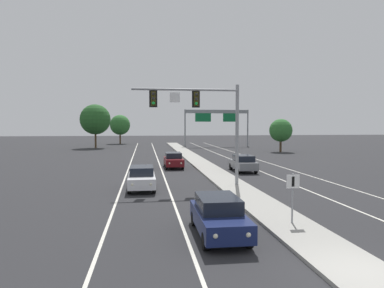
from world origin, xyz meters
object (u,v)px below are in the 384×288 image
Objects in this scene: highway_sign_gantry at (217,116)px; tree_far_left_c at (120,125)px; car_oncoming_darkred at (173,160)px; tree_far_right_a at (281,130)px; car_oncoming_navy at (219,216)px; tree_far_left_a at (95,119)px; car_receding_grey at (243,163)px; car_oncoming_white at (142,178)px; median_sign_post at (293,191)px; overhead_signal_mast at (204,113)px.

highway_sign_gantry reaches higher than tree_far_left_c.
highway_sign_gantry is at bearing 70.89° from car_oncoming_darkred.
tree_far_left_c reaches higher than tree_far_right_a.
car_oncoming_navy is 0.34× the size of highway_sign_gantry.
tree_far_left_a reaches higher than tree_far_right_a.
tree_far_right_a is (7.52, -15.03, -2.64)m from highway_sign_gantry.
car_oncoming_navy is 1.00× the size of car_oncoming_darkred.
car_receding_grey is (6.36, -3.77, 0.00)m from car_oncoming_darkred.
tree_far_left_c is at bearing 100.54° from car_oncoming_darkred.
car_receding_grey is 0.67× the size of tree_far_left_c.
highway_sign_gantry is (5.23, 37.21, 5.34)m from car_receding_grey.
tree_far_right_a is at bearing -45.19° from tree_far_left_c.
car_oncoming_white is at bearing -108.12° from highway_sign_gantry.
highway_sign_gantry reaches higher than median_sign_post.
overhead_signal_mast is 0.92× the size of tree_far_left_a.
car_oncoming_white is 47.75m from highway_sign_gantry.
overhead_signal_mast is 10.92m from median_sign_post.
car_receding_grey is at bearing -119.89° from tree_far_right_a.
tree_far_left_a reaches higher than car_oncoming_white.
car_oncoming_darkred is at bearing -136.07° from tree_far_right_a.
car_receding_grey is 52.40m from tree_far_left_c.
tree_far_left_a reaches higher than tree_far_left_c.
overhead_signal_mast is 46.05m from highway_sign_gantry.
tree_far_left_c is (-20.21, 12.87, -1.79)m from highway_sign_gantry.
tree_far_right_a is at bearing 43.93° from car_oncoming_darkred.
tree_far_left_c is (-12.13, 67.74, 2.79)m from median_sign_post.
tree_far_right_a is (17.87, 29.83, -1.82)m from overhead_signal_mast.
car_oncoming_white is at bearing -140.38° from car_receding_grey.
car_oncoming_darkred is at bearing 90.03° from car_oncoming_navy.
tree_far_left_c reaches higher than car_oncoming_darkred.
overhead_signal_mast is 1.70× the size of car_oncoming_navy.
tree_far_right_a reaches higher than car_oncoming_darkred.
car_oncoming_darkred is at bearing -109.11° from highway_sign_gantry.
median_sign_post is 42.82m from tree_far_right_a.
highway_sign_gantry is at bearing 82.00° from car_receding_grey.
tree_far_left_c is (-8.63, 68.55, 3.56)m from car_oncoming_navy.
tree_far_right_a is at bearing -63.43° from highway_sign_gantry.
car_oncoming_navy is (-3.50, -0.81, -0.77)m from median_sign_post.
tree_far_left_a is (-12.27, 54.46, 4.62)m from car_oncoming_navy.
highway_sign_gantry is (11.58, 55.68, 5.34)m from car_oncoming_navy.
tree_far_left_c is at bearing 99.69° from overhead_signal_mast.
car_oncoming_darkred is 35.80m from highway_sign_gantry.
tree_far_left_a is at bearing 107.19° from overhead_signal_mast.
highway_sign_gantry is at bearing -32.50° from tree_far_left_c.
car_oncoming_navy is 22.23m from car_oncoming_darkred.
tree_far_left_a is (-9.09, 43.89, 4.62)m from car_oncoming_white.
tree_far_left_c is at bearing 95.37° from car_oncoming_white.
car_oncoming_white is at bearing 124.40° from median_sign_post.
overhead_signal_mast reaches higher than tree_far_left_c.
median_sign_post is 3.68m from car_oncoming_navy.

